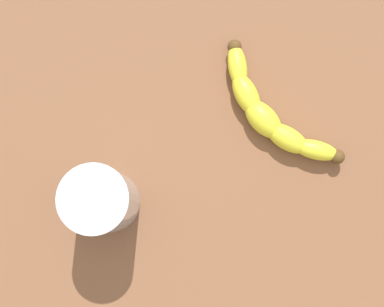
% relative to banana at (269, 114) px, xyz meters
% --- Properties ---
extents(wooden_tabletop, '(1.20, 1.20, 0.03)m').
position_rel_banana_xyz_m(wooden_tabletop, '(-0.09, 0.09, -0.03)').
color(wooden_tabletop, brown).
rests_on(wooden_tabletop, ground).
extents(banana, '(0.20, 0.08, 0.03)m').
position_rel_banana_xyz_m(banana, '(0.00, 0.00, 0.00)').
color(banana, yellow).
rests_on(banana, wooden_tabletop).
extents(smoothie_glass, '(0.08, 0.08, 0.11)m').
position_rel_banana_xyz_m(smoothie_glass, '(0.02, 0.23, 0.04)').
color(smoothie_glass, silver).
rests_on(smoothie_glass, wooden_tabletop).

